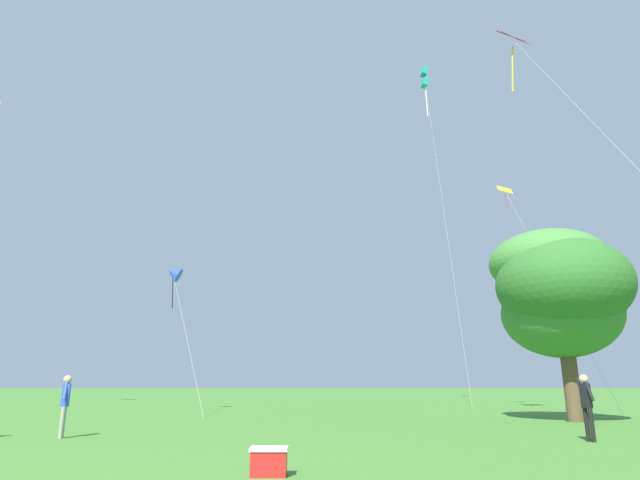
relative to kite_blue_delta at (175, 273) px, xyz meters
The scene contains 8 objects.
kite_blue_delta is the anchor object (origin of this frame).
kite_yellow_diamond 21.74m from the kite_blue_delta, ahead, with size 1.08×10.78×14.43m.
kite_red_high 21.86m from the kite_blue_delta, 20.85° to the right, with size 3.20×12.45×19.14m.
kite_teal_box 31.95m from the kite_blue_delta, 38.25° to the left, with size 1.39×12.34×30.60m.
person_near_tree 22.84m from the kite_blue_delta, 45.73° to the right, with size 0.24×0.53×1.65m.
person_in_blue_jacket 16.17m from the kite_blue_delta, 84.34° to the right, with size 0.23×0.53×1.64m.
tree_right_cluster 20.21m from the kite_blue_delta, 25.13° to the right, with size 5.19×5.67×7.66m.
picnic_cooler 23.35m from the kite_blue_delta, 69.87° to the right, with size 0.60×0.40×0.44m.
Camera 1 is at (2.79, -5.56, 1.40)m, focal length 29.68 mm.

